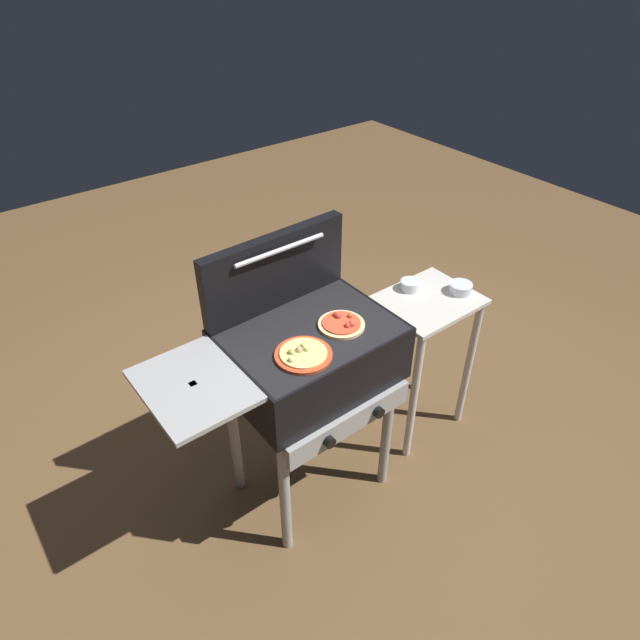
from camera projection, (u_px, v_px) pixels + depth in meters
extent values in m
plane|color=brown|center=(312.00, 482.00, 2.59)|extent=(8.00, 8.00, 0.00)
cube|color=black|center=(310.00, 354.00, 2.12)|extent=(0.64, 0.48, 0.24)
cube|color=black|center=(309.00, 330.00, 2.05)|extent=(0.61, 0.46, 0.01)
cube|color=#9F9F9F|center=(193.00, 386.00, 1.82)|extent=(0.32, 0.41, 0.02)
cube|color=#9F9F9F|center=(198.00, 409.00, 1.89)|extent=(0.02, 0.02, 0.24)
cube|color=#9F9F9F|center=(351.00, 423.00, 2.06)|extent=(0.58, 0.02, 0.10)
cylinder|color=black|center=(330.00, 442.00, 1.99)|extent=(0.04, 0.02, 0.04)
cylinder|color=black|center=(379.00, 412.00, 2.11)|extent=(0.04, 0.02, 0.04)
cylinder|color=#9F9F9F|center=(285.00, 496.00, 2.14)|extent=(0.04, 0.04, 0.66)
cylinder|color=#9F9F9F|center=(387.00, 431.00, 2.40)|extent=(0.04, 0.04, 0.66)
cylinder|color=#9F9F9F|center=(234.00, 436.00, 2.38)|extent=(0.04, 0.04, 0.66)
cylinder|color=#9F9F9F|center=(332.00, 384.00, 2.64)|extent=(0.04, 0.04, 0.66)
cube|color=black|center=(275.00, 271.00, 2.10)|extent=(0.63, 0.07, 0.30)
cylinder|color=#B7B7BC|center=(280.00, 250.00, 2.01)|extent=(0.38, 0.02, 0.02)
cylinder|color=#C64723|center=(303.00, 355.00, 1.92)|extent=(0.20, 0.20, 0.01)
cylinder|color=#EDD17A|center=(303.00, 353.00, 1.92)|extent=(0.17, 0.17, 0.01)
sphere|color=#BDCB67|center=(303.00, 345.00, 1.94)|extent=(0.02, 0.02, 0.02)
sphere|color=#BBBC5D|center=(291.00, 352.00, 1.91)|extent=(0.03, 0.03, 0.03)
sphere|color=#B6DE7A|center=(307.00, 350.00, 1.92)|extent=(0.02, 0.02, 0.02)
sphere|color=#F2CC72|center=(305.00, 348.00, 1.93)|extent=(0.02, 0.02, 0.02)
sphere|color=tan|center=(299.00, 350.00, 1.92)|extent=(0.03, 0.03, 0.03)
sphere|color=#BFBD7F|center=(291.00, 360.00, 1.88)|extent=(0.02, 0.02, 0.02)
cylinder|color=beige|center=(341.00, 325.00, 2.06)|extent=(0.18, 0.18, 0.01)
cylinder|color=#D14C2D|center=(341.00, 323.00, 2.06)|extent=(0.14, 0.14, 0.01)
sphere|color=#C23B34|center=(338.00, 316.00, 2.08)|extent=(0.02, 0.02, 0.02)
sphere|color=#E54A34|center=(352.00, 324.00, 2.04)|extent=(0.03, 0.03, 0.03)
sphere|color=#C8532B|center=(350.00, 316.00, 2.08)|extent=(0.02, 0.02, 0.02)
sphere|color=#BD4225|center=(336.00, 315.00, 2.09)|extent=(0.03, 0.03, 0.03)
sphere|color=#E5422B|center=(347.00, 326.00, 2.03)|extent=(0.02, 0.02, 0.02)
cube|color=beige|center=(428.00, 301.00, 2.47)|extent=(0.44, 0.36, 0.02)
cylinder|color=beige|center=(413.00, 399.00, 2.50)|extent=(0.04, 0.04, 0.74)
cylinder|color=beige|center=(468.00, 365.00, 2.69)|extent=(0.04, 0.04, 0.74)
cylinder|color=beige|center=(369.00, 365.00, 2.69)|extent=(0.04, 0.04, 0.74)
cylinder|color=beige|center=(423.00, 336.00, 2.88)|extent=(0.04, 0.04, 0.74)
cylinder|color=silver|center=(461.00, 288.00, 2.49)|extent=(0.10, 0.10, 0.04)
cylinder|color=#996B47|center=(460.00, 289.00, 2.50)|extent=(0.09, 0.09, 0.02)
cylinder|color=silver|center=(410.00, 285.00, 2.51)|extent=(0.09, 0.09, 0.04)
cylinder|color=beige|center=(410.00, 286.00, 2.52)|extent=(0.07, 0.07, 0.02)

